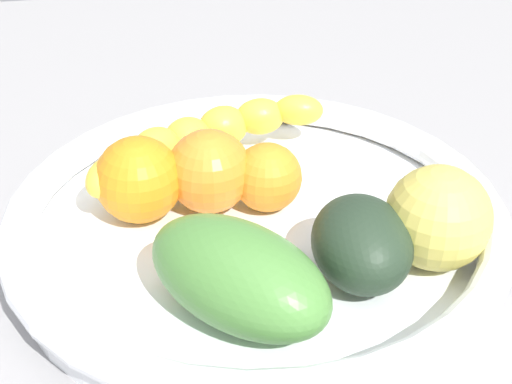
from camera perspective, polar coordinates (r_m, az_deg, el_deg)
kitchen_counter at (r=56.37cm, az=-0.00°, el=-5.23°), size 120.00×120.00×3.00cm
fruit_bowl at (r=54.24cm, az=-0.00°, el=-2.26°), size 36.27×36.27×4.05cm
banana_draped_left at (r=60.35cm, az=-4.67°, el=4.06°), size 20.35×12.81×4.75cm
orange_front at (r=55.24cm, az=0.87°, el=1.13°), size 5.22×5.22×5.22cm
orange_mid_left at (r=54.49cm, az=-8.98°, el=0.94°), size 6.42×6.42×6.42cm
orange_mid_right at (r=55.02cm, az=-3.61°, el=1.60°), size 6.32×6.32×6.32cm
mango_green at (r=45.14cm, az=-1.37°, el=-6.42°), size 13.92×14.41×6.18cm
apple_yellow at (r=50.59cm, az=13.76°, el=-1.95°), size 7.14×7.14×7.14cm
avocado_dark at (r=48.69cm, az=8.09°, el=-3.92°), size 7.00×8.75×5.54cm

